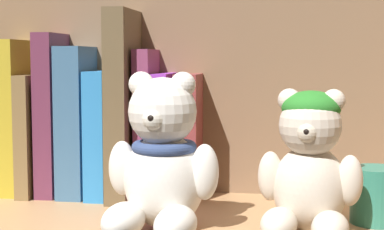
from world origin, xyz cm
name	(u,v)px	position (x,y,z in cm)	size (l,w,h in cm)	color
shelf_board	(190,225)	(0.00, 0.00, 1.00)	(81.89, 26.13, 2.00)	tan
shelf_back_panel	(205,86)	(0.00, 13.66, 16.47)	(84.29, 1.20, 32.95)	#7F6145
book_4	(18,116)	(-25.09, 10.35, 12.30)	(2.42, 9.57, 20.60)	gold
book_5	(37,133)	(-22.48, 10.35, 9.99)	(1.88, 11.56, 15.99)	brown
book_6	(55,114)	(-19.85, 10.35, 12.72)	(2.47, 10.10, 21.44)	#632C46
book_7	(80,121)	(-16.45, 10.35, 11.85)	(3.43, 10.88, 19.70)	#3B668D
book_8	(105,133)	(-12.96, 10.35, 10.26)	(2.63, 11.77, 16.51)	#2C82D0
book_9	(128,104)	(-9.83, 10.35, 14.17)	(2.72, 14.62, 24.33)	brown
book_10	(149,123)	(-6.98, 10.35, 11.65)	(2.07, 10.26, 19.30)	#81375A
book_11	(168,135)	(-4.50, 10.35, 10.12)	(1.99, 11.56, 16.24)	purple
book_12	(189,136)	(-1.59, 10.35, 10.08)	(2.92, 9.09, 16.16)	brown
teddy_bear_larger	(162,163)	(-2.18, -5.97, 9.16)	(12.40, 12.77, 16.79)	white
teddy_bear_smaller	(309,165)	(13.18, -4.87, 9.13)	(11.14, 11.54, 15.03)	beige
pillar_candle	(377,195)	(20.80, 0.12, 5.10)	(5.77, 5.77, 6.20)	#2D7A66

